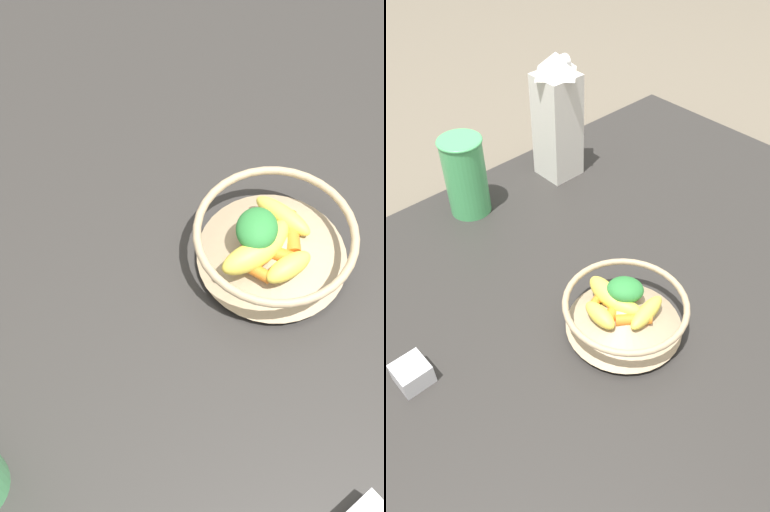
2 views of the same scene
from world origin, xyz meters
TOP-DOWN VIEW (x-y plane):
  - ground_plane at (0.00, 0.00)m, footprint 6.00×6.00m
  - countertop at (0.00, 0.00)m, footprint 1.13×1.13m
  - fruit_bowl at (0.05, 0.10)m, footprint 0.19×0.19m

SIDE VIEW (x-z plane):
  - ground_plane at x=0.00m, z-range 0.00..0.00m
  - countertop at x=0.00m, z-range 0.00..0.04m
  - fruit_bowl at x=0.05m, z-range 0.04..0.12m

